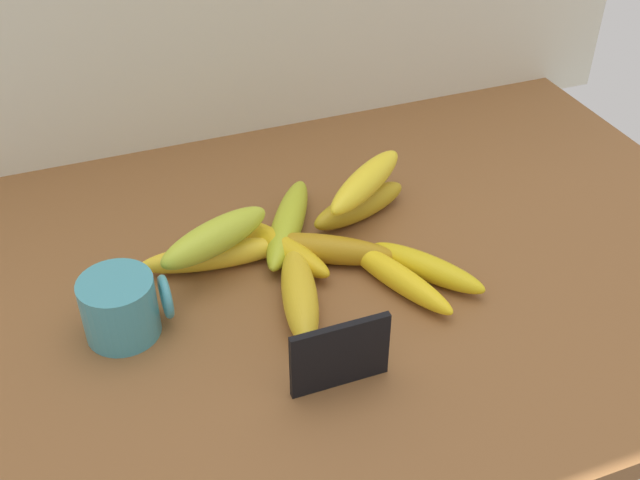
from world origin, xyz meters
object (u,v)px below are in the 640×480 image
Objects in this scene: banana_8 at (366,181)px; banana_5 at (280,247)px; coffee_mug at (122,307)px; banana_0 at (324,249)px; chalkboard_sign at (340,357)px; banana_3 at (300,295)px; banana_2 at (396,276)px; banana_9 at (215,237)px; banana_4 at (215,255)px; banana_7 at (427,267)px; banana_1 at (288,223)px; banana_6 at (359,205)px.

banana_5 is at bearing -162.10° from banana_8.
coffee_mug is 0.54× the size of banana_0.
chalkboard_sign reaches higher than banana_3.
coffee_mug is (-20.14, 16.03, -0.09)cm from chalkboard_sign.
chalkboard_sign is 0.60× the size of banana_2.
banana_8 is 22.50cm from banana_9.
banana_3 is at bearing -56.73° from banana_4.
banana_5 is 1.07× the size of banana_7.
banana_9 reaches higher than banana_3.
banana_1 is 1.28× the size of banana_6.
banana_1 is 12.29cm from banana_9.
banana_6 is at bearing 63.01° from chalkboard_sign.
banana_1 is at bearing 121.52° from banana_2.
banana_4 is at bearing 88.21° from banana_9.
banana_3 is at bearing 178.20° from banana_2.
banana_8 is (8.64, 6.92, 4.11)cm from banana_0.
banana_3 is 1.08× the size of banana_6.
banana_9 is at bearing 108.30° from chalkboard_sign.
banana_5 is at bearing 17.33° from coffee_mug.
banana_9 reaches higher than banana_7.
banana_3 is at bearing 90.08° from chalkboard_sign.
banana_5 is (20.95, 6.54, -1.95)cm from coffee_mug.
banana_3 is 13.46cm from banana_4.
chalkboard_sign is at bearing -143.63° from banana_7.
coffee_mug is 15.10cm from banana_4.
banana_0 is 1.19× the size of banana_7.
banana_0 is at bearing 8.87° from coffee_mug.
banana_2 is at bearing -30.45° from banana_4.
banana_9 is at bearing 169.84° from banana_0.
banana_6 reaches higher than banana_5.
banana_1 is 11.88cm from banana_8.
banana_8 is at bearing 11.58° from banana_9.
banana_1 is 1.27× the size of banana_7.
banana_4 reaches higher than banana_7.
banana_8 reaches higher than banana_7.
banana_6 is (21.33, 3.46, 0.24)cm from banana_4.
banana_8 reaches higher than banana_9.
banana_3 is at bearing -103.53° from banana_1.
banana_4 is at bearing 31.71° from coffee_mug.
banana_7 is 26.55cm from banana_9.
banana_3 is 9.96cm from banana_5.
banana_0 is 1.08× the size of banana_8.
banana_8 reaches higher than banana_2.
banana_0 reaches higher than banana_5.
chalkboard_sign is 0.70× the size of banana_6.
coffee_mug reaches higher than banana_4.
banana_2 is (12.40, 12.26, -2.24)cm from chalkboard_sign.
banana_8 is (14.60, 27.02, 2.15)cm from chalkboard_sign.
chalkboard_sign is at bearing -106.53° from banana_0.
banana_4 is at bearing -164.43° from banana_1.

